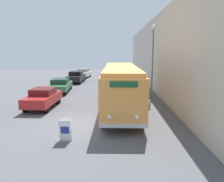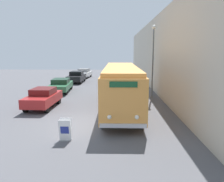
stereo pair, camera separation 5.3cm
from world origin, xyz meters
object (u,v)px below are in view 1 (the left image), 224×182
(streetlamp, at_px, (153,52))
(parked_car_mid, at_px, (60,85))
(parked_car_near, at_px, (43,98))
(sign_board, at_px, (65,130))
(parked_car_distant, at_px, (83,73))
(vintage_bus, at_px, (121,85))
(parked_car_far, at_px, (76,77))

(streetlamp, bearing_deg, parked_car_mid, 161.18)
(parked_car_near, xyz_separation_m, parked_car_mid, (-0.36, 6.62, -0.04))
(sign_board, bearing_deg, streetlamp, 60.03)
(parked_car_distant, bearing_deg, vintage_bus, -68.70)
(parked_car_near, xyz_separation_m, parked_car_far, (0.00, 13.77, 0.03))
(parked_car_far, distance_m, parked_car_distant, 5.82)
(sign_board, relative_size, parked_car_distant, 0.24)
(vintage_bus, bearing_deg, streetlamp, 50.97)
(vintage_bus, relative_size, streetlamp, 1.79)
(sign_board, distance_m, parked_car_mid, 13.22)
(parked_car_mid, relative_size, parked_car_far, 1.06)
(sign_board, xyz_separation_m, parked_car_mid, (-3.44, 12.76, 0.22))
(vintage_bus, relative_size, parked_car_near, 2.80)
(vintage_bus, distance_m, sign_board, 6.85)
(sign_board, height_order, streetlamp, streetlamp)
(parked_car_near, height_order, parked_car_far, parked_car_far)
(sign_board, xyz_separation_m, streetlamp, (5.58, 9.68, 3.65))
(vintage_bus, xyz_separation_m, parked_car_far, (-5.81, 13.75, -0.97))
(sign_board, bearing_deg, parked_car_near, 116.62)
(parked_car_near, distance_m, parked_car_far, 13.77)
(vintage_bus, relative_size, sign_board, 10.89)
(sign_board, relative_size, parked_car_far, 0.23)
(vintage_bus, xyz_separation_m, parked_car_mid, (-6.17, 6.60, -1.03))
(parked_car_near, relative_size, parked_car_mid, 0.85)
(sign_board, relative_size, streetlamp, 0.16)
(streetlamp, xyz_separation_m, parked_car_distant, (-8.52, 16.05, -3.41))
(sign_board, bearing_deg, parked_car_far, 98.78)
(parked_car_mid, relative_size, parked_car_distant, 1.08)
(streetlamp, bearing_deg, vintage_bus, -129.03)
(parked_car_mid, distance_m, parked_car_far, 7.16)
(vintage_bus, relative_size, parked_car_mid, 2.38)
(sign_board, bearing_deg, parked_car_mid, 105.10)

